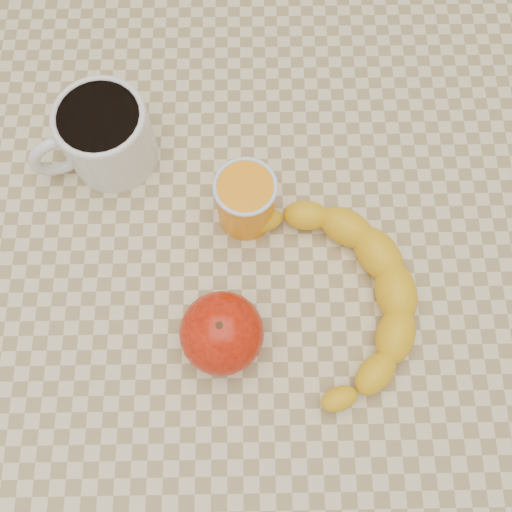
{
  "coord_description": "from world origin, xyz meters",
  "views": [
    {
      "loc": [
        -0.0,
        -0.2,
        1.37
      ],
      "look_at": [
        0.0,
        0.0,
        0.77
      ],
      "focal_mm": 40.0,
      "sensor_mm": 36.0,
      "label": 1
    }
  ],
  "objects_px": {
    "coffee_mug": "(104,135)",
    "banana": "(340,296)",
    "orange_juice_glass": "(246,201)",
    "apple": "(222,333)",
    "table": "(256,282)"
  },
  "relations": [
    {
      "from": "coffee_mug",
      "to": "banana",
      "type": "relative_size",
      "value": 0.5
    },
    {
      "from": "orange_juice_glass",
      "to": "apple",
      "type": "relative_size",
      "value": 0.7
    },
    {
      "from": "table",
      "to": "coffee_mug",
      "type": "relative_size",
      "value": 5.13
    },
    {
      "from": "table",
      "to": "apple",
      "type": "height_order",
      "value": "apple"
    },
    {
      "from": "table",
      "to": "apple",
      "type": "xyz_separation_m",
      "value": [
        -0.04,
        -0.09,
        0.13
      ]
    },
    {
      "from": "table",
      "to": "coffee_mug",
      "type": "distance_m",
      "value": 0.26
    },
    {
      "from": "coffee_mug",
      "to": "orange_juice_glass",
      "type": "height_order",
      "value": "coffee_mug"
    },
    {
      "from": "table",
      "to": "banana",
      "type": "xyz_separation_m",
      "value": [
        0.09,
        -0.05,
        0.11
      ]
    },
    {
      "from": "orange_juice_glass",
      "to": "banana",
      "type": "xyz_separation_m",
      "value": [
        0.1,
        -0.11,
        -0.02
      ]
    },
    {
      "from": "coffee_mug",
      "to": "apple",
      "type": "bearing_deg",
      "value": -59.39
    },
    {
      "from": "apple",
      "to": "coffee_mug",
      "type": "bearing_deg",
      "value": 120.61
    },
    {
      "from": "table",
      "to": "coffee_mug",
      "type": "xyz_separation_m",
      "value": [
        -0.17,
        0.14,
        0.13
      ]
    },
    {
      "from": "coffee_mug",
      "to": "apple",
      "type": "distance_m",
      "value": 0.26
    },
    {
      "from": "banana",
      "to": "coffee_mug",
      "type": "bearing_deg",
      "value": 134.73
    },
    {
      "from": "coffee_mug",
      "to": "table",
      "type": "bearing_deg",
      "value": -38.92
    }
  ]
}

